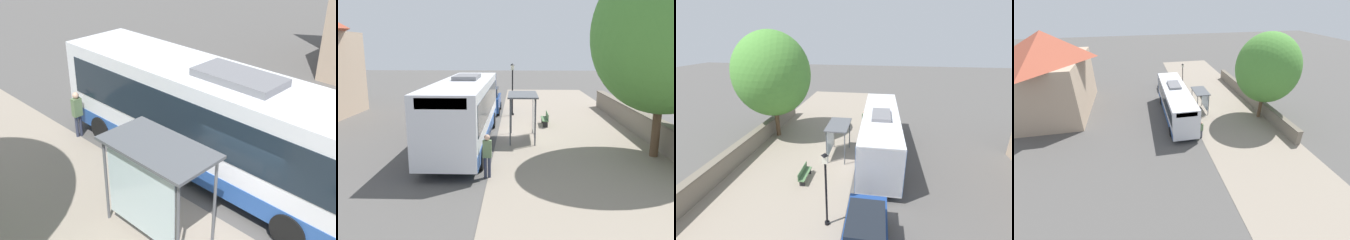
% 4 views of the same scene
% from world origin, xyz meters
% --- Properties ---
extents(ground_plane, '(120.00, 120.00, 0.00)m').
position_xyz_m(ground_plane, '(0.00, 0.00, 0.00)').
color(ground_plane, '#514F4C').
rests_on(ground_plane, ground).
extents(sidewalk_plaza, '(9.00, 44.00, 0.02)m').
position_xyz_m(sidewalk_plaza, '(-4.50, 0.00, 0.01)').
color(sidewalk_plaza, gray).
rests_on(sidewalk_plaza, ground).
extents(stone_wall, '(0.60, 20.00, 1.44)m').
position_xyz_m(stone_wall, '(-8.55, 0.00, 0.73)').
color(stone_wall, slate).
rests_on(stone_wall, ground).
extents(background_building, '(7.56, 11.94, 9.21)m').
position_xyz_m(background_building, '(15.01, -2.31, 4.74)').
color(background_building, tan).
rests_on(background_building, ground).
extents(bus, '(2.71, 11.54, 3.65)m').
position_xyz_m(bus, '(1.63, 1.97, 1.89)').
color(bus, silver).
rests_on(bus, ground).
extents(bus_shelter, '(1.61, 2.92, 2.62)m').
position_xyz_m(bus_shelter, '(-1.62, 1.18, 2.14)').
color(bus_shelter, '#515459').
rests_on(bus_shelter, ground).
extents(pedestrian, '(0.34, 0.24, 1.80)m').
position_xyz_m(pedestrian, '(0.02, 6.97, 1.07)').
color(pedestrian, '#2D3347').
rests_on(pedestrian, ground).
extents(bench, '(0.40, 1.68, 0.88)m').
position_xyz_m(bench, '(-3.08, -2.35, 0.48)').
color(bench, '#4C7247').
rests_on(bench, ground).
extents(street_lamp_near, '(0.28, 0.28, 4.00)m').
position_xyz_m(street_lamp_near, '(-0.81, -5.72, 2.38)').
color(street_lamp_near, black).
rests_on(street_lamp_near, ground).
extents(shade_tree, '(6.55, 6.55, 9.31)m').
position_xyz_m(shade_tree, '(-7.73, 4.05, 5.71)').
color(shade_tree, brown).
rests_on(shade_tree, ground).
extents(parked_car_behind_bus, '(1.93, 4.13, 1.99)m').
position_xyz_m(parked_car_behind_bus, '(1.13, -6.95, 0.96)').
color(parked_car_behind_bus, navy).
rests_on(parked_car_behind_bus, ground).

